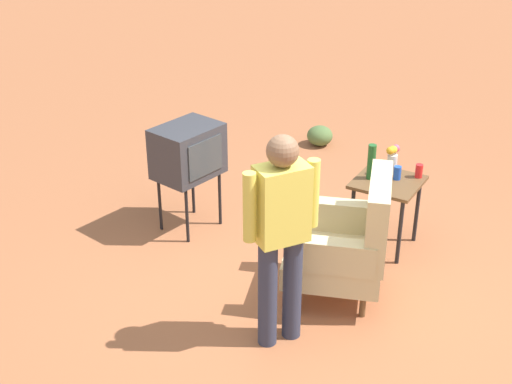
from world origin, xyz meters
The scene contains 10 objects.
ground_plane centered at (0.00, 0.00, 0.00)m, with size 60.00×60.00×0.00m, color #A05B38.
armchair centered at (-0.20, 0.16, 0.50)m, with size 0.97×0.99×1.06m.
side_table centered at (-1.09, 0.15, 0.56)m, with size 0.56×0.56×0.66m.
tv_on_stand centered at (-0.48, -1.56, 0.78)m, with size 0.67×0.53×1.03m.
person_standing centered at (0.57, -0.02, 0.94)m, with size 0.49×0.38×1.64m.
soda_can_red centered at (-1.29, 0.36, 0.72)m, with size 0.07×0.07×0.12m, color red.
bottle_wine_green centered at (-1.05, -0.01, 0.82)m, with size 0.07×0.07×0.32m, color #1E5623.
soda_can_blue centered at (-1.16, 0.20, 0.72)m, with size 0.07×0.07×0.12m, color blue.
flower_vase centered at (-1.25, 0.12, 0.81)m, with size 0.14×0.10×0.27m.
shrub_far centered at (-2.91, -1.37, 0.12)m, with size 0.31×0.31×0.24m, color #516B38.
Camera 1 is at (4.26, 1.95, 3.36)m, focal length 49.17 mm.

